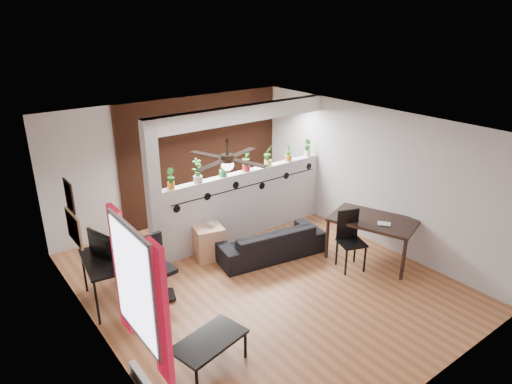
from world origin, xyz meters
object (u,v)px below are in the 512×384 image
object	(u,v)px
potted_plant_1	(197,170)
computer_desk	(104,264)
potted_plant_2	(223,165)
cube_shelf	(209,243)
ceiling_fan	(227,161)
coffee_table	(210,342)
office_chair	(157,272)
folding_chair	(350,234)
dining_table	(373,223)
potted_plant_5	(289,151)
sofa	(270,242)
potted_plant_4	(268,155)
potted_plant_0	(171,178)
cup	(211,224)
potted_plant_3	(246,160)
potted_plant_6	(308,147)

from	to	relation	value
potted_plant_1	computer_desk	xyz separation A→B (m)	(-2.00, -0.59, -0.91)
potted_plant_2	cube_shelf	xyz separation A→B (m)	(-0.56, -0.34, -1.26)
ceiling_fan	coffee_table	world-z (taller)	ceiling_fan
cube_shelf	office_chair	bearing A→B (deg)	-142.40
potted_plant_1	folding_chair	bearing A→B (deg)	-49.33
potted_plant_2	dining_table	size ratio (longest dim) A/B	0.25
computer_desk	coffee_table	bearing A→B (deg)	-76.01
potted_plant_5	cube_shelf	distance (m)	2.50
sofa	coffee_table	distance (m)	2.96
computer_desk	office_chair	xyz separation A→B (m)	(0.68, -0.34, -0.23)
ceiling_fan	potted_plant_2	size ratio (longest dim) A/B	2.91
dining_table	potted_plant_5	bearing A→B (deg)	94.53
cube_shelf	dining_table	distance (m)	2.94
potted_plant_4	folding_chair	distance (m)	2.26
potted_plant_2	cube_shelf	world-z (taller)	potted_plant_2
dining_table	ceiling_fan	bearing A→B (deg)	173.61
potted_plant_4	potted_plant_0	bearing A→B (deg)	-180.00
ceiling_fan	dining_table	distance (m)	3.26
cup	dining_table	xyz separation A→B (m)	(2.25, -1.78, 0.04)
ceiling_fan	potted_plant_3	distance (m)	2.52
potted_plant_2	potted_plant_6	size ratio (longest dim) A/B	1.07
potted_plant_0	office_chair	size ratio (longest dim) A/B	0.36
cup	office_chair	bearing A→B (deg)	-156.38
potted_plant_3	potted_plant_5	distance (m)	1.05
potted_plant_5	potted_plant_6	xyz separation A→B (m)	(0.53, 0.00, -0.01)
sofa	folding_chair	bearing A→B (deg)	137.47
potted_plant_0	sofa	world-z (taller)	potted_plant_0
ceiling_fan	folding_chair	distance (m)	2.87
potted_plant_0	potted_plant_1	size ratio (longest dim) A/B	0.82
potted_plant_3	sofa	distance (m)	1.60
potted_plant_2	office_chair	bearing A→B (deg)	-153.36
potted_plant_4	sofa	distance (m)	1.73
cup	office_chair	size ratio (longest dim) A/B	0.13
potted_plant_4	cube_shelf	bearing A→B (deg)	-168.07
cube_shelf	office_chair	world-z (taller)	office_chair
ceiling_fan	folding_chair	size ratio (longest dim) A/B	1.15
cup	folding_chair	size ratio (longest dim) A/B	0.13
potted_plant_6	computer_desk	bearing A→B (deg)	-172.75
cube_shelf	office_chair	xyz separation A→B (m)	(-1.29, -0.58, 0.14)
ceiling_fan	potted_plant_5	size ratio (longest dim) A/B	2.99
sofa	computer_desk	world-z (taller)	computer_desk
potted_plant_3	potted_plant_6	size ratio (longest dim) A/B	1.10
ceiling_fan	potted_plant_6	xyz separation A→B (m)	(3.18, 1.80, -0.76)
potted_plant_5	computer_desk	size ratio (longest dim) A/B	0.36
sofa	dining_table	xyz separation A→B (m)	(1.38, -1.19, 0.43)
cup	sofa	bearing A→B (deg)	-34.01
potted_plant_0	cube_shelf	distance (m)	1.38
potted_plant_3	office_chair	world-z (taller)	potted_plant_3
potted_plant_6	office_chair	xyz separation A→B (m)	(-3.95, -0.92, -1.11)
office_chair	computer_desk	bearing A→B (deg)	153.72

